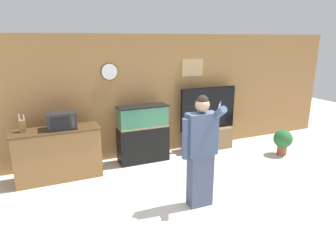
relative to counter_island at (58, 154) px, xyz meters
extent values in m
plane|color=beige|center=(1.85, -2.27, -0.48)|extent=(18.00, 18.00, 0.00)
cube|color=olive|center=(1.85, 0.57, 0.82)|extent=(10.00, 0.06, 2.60)
cube|color=tan|center=(3.01, 0.53, 1.40)|extent=(0.52, 0.02, 0.38)
cylinder|color=white|center=(1.14, 0.52, 1.39)|extent=(0.32, 0.03, 0.32)
cylinder|color=black|center=(1.14, 0.53, 1.39)|extent=(0.34, 0.01, 0.34)
cube|color=brown|center=(0.00, 0.00, -0.02)|extent=(1.48, 0.51, 0.92)
cube|color=#48321C|center=(0.00, 0.00, 0.46)|extent=(1.52, 0.55, 0.03)
cube|color=black|center=(0.11, 0.00, 0.62)|extent=(0.50, 0.37, 0.30)
cube|color=black|center=(0.07, -0.19, 0.62)|extent=(0.31, 0.01, 0.21)
cube|color=#2D2D33|center=(0.29, -0.19, 0.62)|extent=(0.05, 0.01, 0.24)
cube|color=brown|center=(-0.52, 0.05, 0.58)|extent=(0.10, 0.12, 0.21)
cylinder|color=#B7B7BC|center=(-0.56, 0.05, 0.74)|extent=(0.02, 0.02, 0.10)
cylinder|color=#B7B7BC|center=(-0.49, 0.05, 0.73)|extent=(0.02, 0.02, 0.08)
cylinder|color=#B7B7BC|center=(-0.56, 0.10, 0.73)|extent=(0.02, 0.02, 0.09)
cylinder|color=#B7B7BC|center=(-0.49, 0.10, 0.73)|extent=(0.02, 0.02, 0.08)
cube|color=black|center=(1.69, 0.16, -0.11)|extent=(1.04, 0.38, 0.74)
cube|color=#937F5B|center=(1.69, 0.16, 0.29)|extent=(1.01, 0.37, 0.04)
cube|color=#387556|center=(1.69, 0.16, 0.49)|extent=(1.00, 0.37, 0.44)
cube|color=black|center=(1.69, 0.16, 0.71)|extent=(1.04, 0.38, 0.03)
cube|color=brown|center=(3.30, 0.26, -0.23)|extent=(1.15, 0.40, 0.50)
cube|color=black|center=(3.30, 0.26, 0.49)|extent=(1.36, 0.05, 0.95)
cube|color=black|center=(3.30, 0.28, 0.49)|extent=(1.39, 0.01, 0.98)
cube|color=#424C66|center=(1.92, -1.84, -0.06)|extent=(0.37, 0.20, 0.84)
cube|color=#3D4C6B|center=(1.92, -1.84, 0.68)|extent=(0.46, 0.22, 0.63)
sphere|color=tan|center=(1.92, -1.84, 1.11)|extent=(0.21, 0.21, 0.21)
sphere|color=black|center=(1.92, -1.84, 1.17)|extent=(0.17, 0.17, 0.17)
cylinder|color=#3D4C6B|center=(1.67, -1.84, 0.64)|extent=(0.12, 0.12, 0.60)
cylinder|color=#3D4C6B|center=(2.10, -1.98, 1.00)|extent=(0.11, 0.33, 0.28)
cylinder|color=white|center=(2.10, -2.00, 1.10)|extent=(0.02, 0.06, 0.11)
cylinder|color=#2856B2|center=(2.10, -2.02, 1.16)|extent=(0.02, 0.03, 0.05)
cylinder|color=brown|center=(4.64, -0.74, -0.38)|extent=(0.21, 0.21, 0.20)
sphere|color=#286033|center=(4.64, -0.74, -0.10)|extent=(0.41, 0.41, 0.41)
camera|label=1|loc=(-0.19, -5.47, 2.02)|focal=32.00mm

